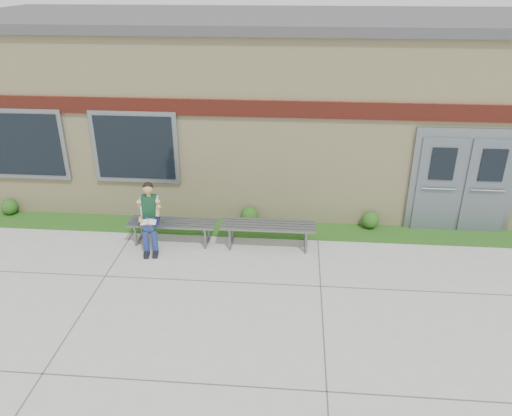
{
  "coord_description": "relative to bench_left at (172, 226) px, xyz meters",
  "views": [
    {
      "loc": [
        0.46,
        -7.08,
        5.16
      ],
      "look_at": [
        -0.27,
        1.7,
        0.95
      ],
      "focal_mm": 35.0,
      "sensor_mm": 36.0,
      "label": 1
    }
  ],
  "objects": [
    {
      "name": "shrub_east",
      "position": [
        4.19,
        0.95,
        -0.15
      ],
      "size": [
        0.38,
        0.38,
        0.38
      ],
      "primitive_type": "sphere",
      "color": "#284813",
      "rests_on": "grass_strip"
    },
    {
      "name": "grass_strip",
      "position": [
        2.04,
        0.7,
        -0.35
      ],
      "size": [
        16.0,
        0.8,
        0.02
      ],
      "primitive_type": "cube",
      "color": "#284813",
      "rests_on": "ground"
    },
    {
      "name": "girl",
      "position": [
        -0.38,
        -0.2,
        0.35
      ],
      "size": [
        0.52,
        0.83,
        1.37
      ],
      "rotation": [
        0.0,
        0.0,
        0.15
      ],
      "color": "navy",
      "rests_on": "ground"
    },
    {
      "name": "bench_right",
      "position": [
        2.0,
        0.0,
        0.02
      ],
      "size": [
        1.92,
        0.54,
        0.5
      ],
      "rotation": [
        0.0,
        0.0,
        -0.0
      ],
      "color": "slate",
      "rests_on": "ground"
    },
    {
      "name": "shrub_west",
      "position": [
        -4.07,
        0.95,
        -0.16
      ],
      "size": [
        0.36,
        0.36,
        0.36
      ],
      "primitive_type": "sphere",
      "color": "#284813",
      "rests_on": "grass_strip"
    },
    {
      "name": "school_building",
      "position": [
        2.04,
        4.09,
        1.74
      ],
      "size": [
        16.2,
        6.22,
        4.2
      ],
      "color": "beige",
      "rests_on": "ground"
    },
    {
      "name": "bench_left",
      "position": [
        0.0,
        0.0,
        0.0
      ],
      "size": [
        1.81,
        0.51,
        0.47
      ],
      "rotation": [
        0.0,
        0.0,
        -0.0
      ],
      "color": "slate",
      "rests_on": "ground"
    },
    {
      "name": "shrub_mid",
      "position": [
        1.52,
        0.95,
        -0.15
      ],
      "size": [
        0.39,
        0.39,
        0.39
      ],
      "primitive_type": "sphere",
      "color": "#284813",
      "rests_on": "grass_strip"
    },
    {
      "name": "ground",
      "position": [
        2.04,
        -1.9,
        -0.36
      ],
      "size": [
        80.0,
        80.0,
        0.0
      ],
      "primitive_type": "plane",
      "color": "#9E9E99",
      "rests_on": "ground"
    }
  ]
}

